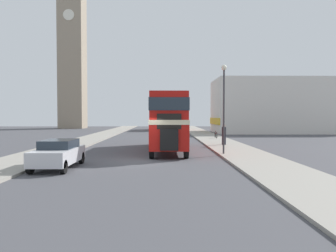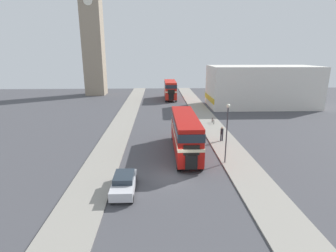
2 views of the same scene
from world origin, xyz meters
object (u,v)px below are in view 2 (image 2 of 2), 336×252
(bus_distant, at_px, (170,88))
(bicycle_on_pavement, at_px, (213,121))
(pedestrian_walking, at_px, (222,133))
(church_tower, at_px, (92,21))
(car_parked_near, at_px, (124,183))
(double_decker_bus, at_px, (185,131))
(street_lamp, at_px, (227,125))

(bus_distant, height_order, bicycle_on_pavement, bus_distant)
(pedestrian_walking, relative_size, church_tower, 0.05)
(car_parked_near, relative_size, bicycle_on_pavement, 2.34)
(double_decker_bus, height_order, church_tower, church_tower)
(double_decker_bus, height_order, bicycle_on_pavement, double_decker_bus)
(church_tower, bearing_deg, double_decker_bus, -66.01)
(bicycle_on_pavement, height_order, street_lamp, street_lamp)
(car_parked_near, xyz_separation_m, pedestrian_walking, (10.48, 11.67, 0.37))
(car_parked_near, relative_size, street_lamp, 0.70)
(bus_distant, relative_size, pedestrian_walking, 5.30)
(bus_distant, bearing_deg, bicycle_on_pavement, -76.41)
(bus_distant, distance_m, bicycle_on_pavement, 23.47)
(double_decker_bus, distance_m, car_parked_near, 10.07)
(bus_distant, xyz_separation_m, bicycle_on_pavement, (5.49, -22.72, -2.04))
(bus_distant, height_order, street_lamp, street_lamp)
(bicycle_on_pavement, relative_size, church_tower, 0.05)
(church_tower, bearing_deg, bus_distant, -23.05)
(street_lamp, bearing_deg, bicycle_on_pavement, 82.90)
(bus_distant, height_order, church_tower, church_tower)
(bus_distant, distance_m, street_lamp, 37.80)
(pedestrian_walking, bearing_deg, car_parked_near, -131.91)
(street_lamp, bearing_deg, double_decker_bus, 139.79)
(pedestrian_walking, height_order, bicycle_on_pavement, pedestrian_walking)
(double_decker_bus, xyz_separation_m, street_lamp, (3.65, -3.08, 1.50))
(double_decker_bus, distance_m, pedestrian_walking, 6.14)
(car_parked_near, distance_m, bicycle_on_pavement, 22.86)
(pedestrian_walking, height_order, street_lamp, street_lamp)
(car_parked_near, height_order, pedestrian_walking, pedestrian_walking)
(car_parked_near, relative_size, pedestrian_walking, 2.34)
(double_decker_bus, distance_m, bus_distant, 34.52)
(double_decker_bus, bearing_deg, church_tower, 113.99)
(church_tower, bearing_deg, street_lamp, -63.68)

